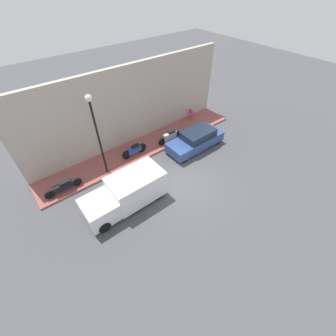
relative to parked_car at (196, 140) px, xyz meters
name	(u,v)px	position (x,y,z in m)	size (l,w,h in m)	color
ground_plane	(185,182)	(-2.18, 2.91, -0.66)	(60.00, 60.00, 0.00)	#47474C
sidewalk	(144,147)	(2.30, 2.91, -0.60)	(2.32, 15.25, 0.12)	#934C47
building_facade	(131,106)	(3.61, 2.91, 2.08)	(0.30, 15.25, 5.49)	#B2A899
parked_car	(196,140)	(0.00, 0.00, 0.00)	(1.67, 4.28, 1.37)	#2D4784
delivery_van	(126,193)	(-1.39, 6.55, 0.24)	(1.80, 4.50, 1.78)	white
scooter_silver	(170,136)	(1.60, 1.08, -0.08)	(0.30, 2.04, 0.85)	#B7B7BF
motorcycle_blue	(134,150)	(1.85, 3.99, -0.10)	(0.30, 1.87, 0.78)	navy
motorcycle_black	(63,187)	(1.56, 8.98, -0.13)	(0.30, 2.14, 0.74)	black
streetlamp	(95,125)	(1.56, 6.28, 2.94)	(0.36, 0.36, 5.17)	black
cafe_chair	(191,113)	(3.04, -2.39, -0.01)	(0.40, 0.40, 0.88)	#D8338C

